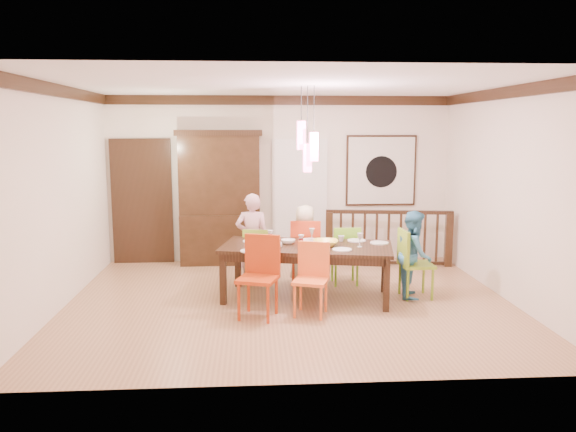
{
  "coord_description": "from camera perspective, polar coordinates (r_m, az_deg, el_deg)",
  "views": [
    {
      "loc": [
        -0.5,
        -7.37,
        2.34
      ],
      "look_at": [
        0.01,
        0.35,
        1.13
      ],
      "focal_mm": 35.0,
      "sensor_mm": 36.0,
      "label": 1
    }
  ],
  "objects": [
    {
      "name": "cup_left",
      "position": [
        7.52,
        -1.04,
        -2.99
      ],
      "size": [
        0.14,
        0.14,
        0.09
      ],
      "primitive_type": "imported",
      "rotation": [
        0.0,
        0.0,
        0.31
      ],
      "color": "silver",
      "rests_on": "dining_table"
    },
    {
      "name": "chair_near_mid",
      "position": [
        7.08,
        2.32,
        -6.0
      ],
      "size": [
        0.52,
        0.52,
        0.91
      ],
      "rotation": [
        0.0,
        0.0,
        -0.31
      ],
      "color": "orange",
      "rests_on": "floor"
    },
    {
      "name": "dining_table",
      "position": [
        7.75,
        1.93,
        -3.53
      ],
      "size": [
        2.48,
        1.49,
        0.75
      ],
      "rotation": [
        0.0,
        0.0,
        -0.2
      ],
      "color": "black",
      "rests_on": "floor"
    },
    {
      "name": "wine_glass_b",
      "position": [
        7.97,
        2.44,
        -1.94
      ],
      "size": [
        0.08,
        0.08,
        0.19
      ],
      "primitive_type": null,
      "color": "silver",
      "rests_on": "dining_table"
    },
    {
      "name": "chair_far_right",
      "position": [
        8.54,
        5.79,
        -3.53
      ],
      "size": [
        0.41,
        0.41,
        0.89
      ],
      "rotation": [
        0.0,
        0.0,
        3.16
      ],
      "color": "#77C827",
      "rests_on": "floor"
    },
    {
      "name": "chair_far_mid",
      "position": [
        8.55,
        1.81,
        -3.1
      ],
      "size": [
        0.5,
        0.5,
        0.99
      ],
      "rotation": [
        0.0,
        0.0,
        3.02
      ],
      "color": "red",
      "rests_on": "floor"
    },
    {
      "name": "napkin",
      "position": [
        7.35,
        1.94,
        -3.55
      ],
      "size": [
        0.18,
        0.14,
        0.01
      ],
      "primitive_type": "cube",
      "color": "#D83359",
      "rests_on": "dining_table"
    },
    {
      "name": "china_hutch",
      "position": [
        9.75,
        -6.93,
        1.88
      ],
      "size": [
        1.47,
        0.46,
        2.32
      ],
      "color": "black",
      "rests_on": "floor"
    },
    {
      "name": "plate_near_left",
      "position": [
        7.36,
        -3.86,
        -3.56
      ],
      "size": [
        0.26,
        0.26,
        0.01
      ],
      "primitive_type": "cylinder",
      "color": "white",
      "rests_on": "dining_table"
    },
    {
      "name": "plate_far_right",
      "position": [
        8.08,
        6.97,
        -2.49
      ],
      "size": [
        0.26,
        0.26,
        0.01
      ],
      "primitive_type": "cylinder",
      "color": "white",
      "rests_on": "dining_table"
    },
    {
      "name": "plate_far_mid",
      "position": [
        8.06,
        2.22,
        -2.45
      ],
      "size": [
        0.26,
        0.26,
        0.01
      ],
      "primitive_type": "cylinder",
      "color": "white",
      "rests_on": "dining_table"
    },
    {
      "name": "plate_far_left",
      "position": [
        7.98,
        -3.69,
        -2.57
      ],
      "size": [
        0.26,
        0.26,
        0.01
      ],
      "primitive_type": "cylinder",
      "color": "white",
      "rests_on": "dining_table"
    },
    {
      "name": "painting",
      "position": [
        10.12,
        9.43,
        4.57
      ],
      "size": [
        1.25,
        0.06,
        1.25
      ],
      "color": "black",
      "rests_on": "wall_back"
    },
    {
      "name": "balustrade",
      "position": [
        9.78,
        10.17,
        -2.1
      ],
      "size": [
        2.17,
        0.37,
        0.96
      ],
      "rotation": [
        0.0,
        0.0,
        -0.14
      ],
      "color": "black",
      "rests_on": "floor"
    },
    {
      "name": "panel_door",
      "position": [
        10.09,
        -14.57,
        1.25
      ],
      "size": [
        1.04,
        0.07,
        2.24
      ],
      "primitive_type": "cube",
      "color": "black",
      "rests_on": "wall_back"
    },
    {
      "name": "plate_near_mid",
      "position": [
        7.46,
        5.51,
        -3.41
      ],
      "size": [
        0.26,
        0.26,
        0.01
      ],
      "primitive_type": "cylinder",
      "color": "white",
      "rests_on": "dining_table"
    },
    {
      "name": "person_far_mid",
      "position": [
        8.6,
        1.71,
        -2.81
      ],
      "size": [
        0.68,
        0.56,
        1.2
      ],
      "primitive_type": "imported",
      "rotation": [
        0.0,
        0.0,
        2.79
      ],
      "color": "beige",
      "rests_on": "floor"
    },
    {
      "name": "wall_right",
      "position": [
        8.21,
        21.54,
        2.03
      ],
      "size": [
        0.0,
        5.0,
        5.0
      ],
      "primitive_type": "plane",
      "rotation": [
        1.57,
        0.0,
        -1.57
      ],
      "color": "silver",
      "rests_on": "floor"
    },
    {
      "name": "wine_glass_c",
      "position": [
        7.49,
        1.35,
        -2.63
      ],
      "size": [
        0.08,
        0.08,
        0.19
      ],
      "primitive_type": null,
      "color": "#590C19",
      "rests_on": "dining_table"
    },
    {
      "name": "chair_far_left",
      "position": [
        8.53,
        -3.07,
        -3.63
      ],
      "size": [
        0.46,
        0.46,
        0.86
      ],
      "rotation": [
        0.0,
        0.0,
        2.95
      ],
      "color": "#8FBF2D",
      "rests_on": "floor"
    },
    {
      "name": "person_far_left",
      "position": [
        8.5,
        -3.64,
        -2.32
      ],
      "size": [
        0.53,
        0.36,
        1.38
      ],
      "primitive_type": "imported",
      "rotation": [
        0.0,
        0.0,
        3.07
      ],
      "color": "#EEB5C6",
      "rests_on": "floor"
    },
    {
      "name": "person_end_right",
      "position": [
        8.01,
        12.7,
        -3.81
      ],
      "size": [
        0.58,
        0.68,
        1.22
      ],
      "primitive_type": "imported",
      "rotation": [
        0.0,
        0.0,
        1.34
      ],
      "color": "teal",
      "rests_on": "floor"
    },
    {
      "name": "wine_glass_d",
      "position": [
        7.67,
        7.3,
        -2.43
      ],
      "size": [
        0.08,
        0.08,
        0.19
      ],
      "primitive_type": null,
      "color": "silver",
      "rests_on": "dining_table"
    },
    {
      "name": "ceiling",
      "position": [
        7.41,
        0.14,
        13.22
      ],
      "size": [
        6.0,
        6.0,
        0.0
      ],
      "primitive_type": "plane",
      "rotation": [
        3.14,
        0.0,
        0.0
      ],
      "color": "white",
      "rests_on": "wall_back"
    },
    {
      "name": "white_doorway",
      "position": [
        9.96,
        1.19,
        1.44
      ],
      "size": [
        0.97,
        0.05,
        2.22
      ],
      "primitive_type": "cube",
      "color": "silver",
      "rests_on": "wall_back"
    },
    {
      "name": "cup_right",
      "position": [
        8.01,
        5.42,
        -2.3
      ],
      "size": [
        0.12,
        0.12,
        0.08
      ],
      "primitive_type": "imported",
      "rotation": [
        0.0,
        0.0,
        0.43
      ],
      "color": "silver",
      "rests_on": "dining_table"
    },
    {
      "name": "floor",
      "position": [
        7.75,
        0.13,
        -8.69
      ],
      "size": [
        6.0,
        6.0,
        0.0
      ],
      "primitive_type": "plane",
      "color": "#9F714D",
      "rests_on": "ground"
    },
    {
      "name": "chair_end_right",
      "position": [
        8.01,
        12.94,
        -4.27
      ],
      "size": [
        0.45,
        0.45,
        0.96
      ],
      "rotation": [
        0.0,
        0.0,
        1.62
      ],
      "color": "#82AF26",
      "rests_on": "floor"
    },
    {
      "name": "chair_near_left",
      "position": [
        6.99,
        -3.1,
        -5.7
      ],
      "size": [
        0.58,
        0.58,
        1.02
      ],
      "rotation": [
        0.0,
        0.0,
        -0.32
      ],
      "color": "#AC340E",
      "rests_on": "floor"
    },
    {
      "name": "wine_glass_a",
      "position": [
        7.82,
        -1.82,
        -2.15
      ],
      "size": [
        0.08,
        0.08,
        0.19
      ],
      "primitive_type": null,
      "color": "#590C19",
      "rests_on": "dining_table"
    },
    {
      "name": "crown_molding",
      "position": [
        7.4,
        0.14,
        12.6
      ],
      "size": [
        6.0,
        5.0,
        0.16
      ],
      "primitive_type": null,
      "color": "black",
      "rests_on": "wall_back"
    },
    {
      "name": "small_bowl",
      "position": [
        7.82,
        0.03,
        -2.62
      ],
      "size": [
        0.21,
        0.21,
        0.06
      ],
      "primitive_type": "imported",
      "rotation": [
        0.0,
        0.0,
        0.06
      ],
      "color": "white",
      "rests_on": "dining_table"
    },
    {
      "name": "plate_end_right",
      "position": [
        7.96,
        9.27,
        -2.71
      ],
      "size": [
        0.26,
        0.26,
        0.01
      ],
      "primitive_type": "cylinder",
      "color": "white",
      "rests_on": "dining_table"
    },
    {
      "name": "serving_bowl",
      "position": [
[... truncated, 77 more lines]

